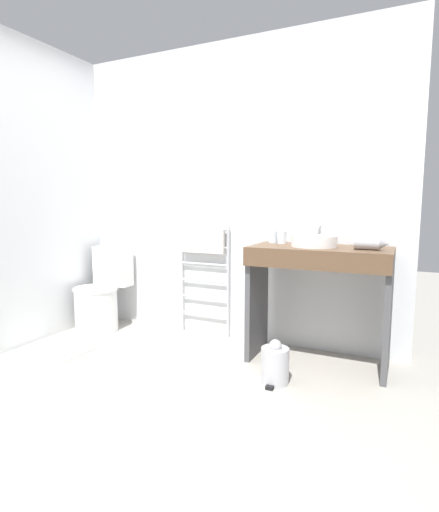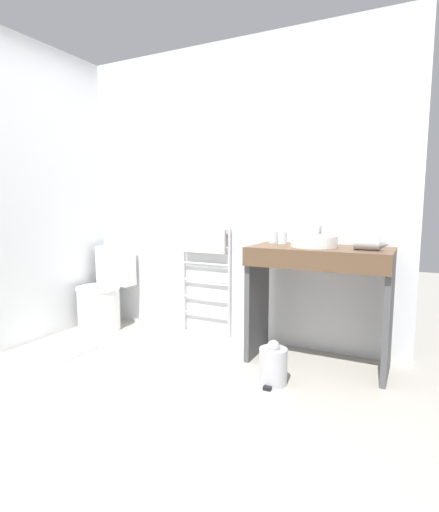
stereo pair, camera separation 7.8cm
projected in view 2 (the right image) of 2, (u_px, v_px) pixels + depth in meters
The scene contains 13 objects.
ground_plane at pixel (123, 405), 2.37m from camera, with size 12.00×12.00×0.00m, color #A8A399.
wall_back at pixel (229, 195), 3.51m from camera, with size 3.06×0.12×2.53m, color silver.
wall_side at pixel (40, 194), 3.49m from camera, with size 0.12×2.09×2.53m, color silver.
toilet at pixel (104, 296), 3.81m from camera, with size 0.40×0.53×0.78m.
towel_radiator at pixel (205, 256), 3.57m from camera, with size 0.49×0.06×1.00m.
vanity_counter at pixel (318, 286), 2.89m from camera, with size 0.99×0.50×0.88m.
sink_basin at pixel (314, 241), 2.88m from camera, with size 0.33×0.33×0.08m.
faucet at pixel (320, 232), 3.03m from camera, with size 0.02×0.10×0.15m.
cup_near_wall at pixel (273, 237), 3.16m from camera, with size 0.07×0.07×0.10m.
cup_near_edge at pixel (282, 238), 3.10m from camera, with size 0.07×0.07×0.10m.
hair_dryer at pixel (369, 243), 2.68m from camera, with size 0.22×0.19×0.09m.
trash_bin at pixel (273, 365), 2.64m from camera, with size 0.19×0.22×0.30m.
bath_mat at pixel (57, 348), 3.28m from camera, with size 0.56×0.36×0.01m, color silver.
Camera 2 is at (1.52, -1.74, 1.19)m, focal length 28.00 mm.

